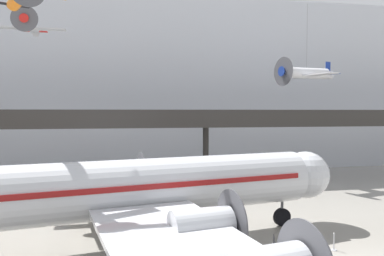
% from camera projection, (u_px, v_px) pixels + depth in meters
% --- Properties ---
extents(hangar_back_wall, '(140.00, 3.00, 24.47)m').
position_uv_depth(hangar_back_wall, '(191.00, 85.00, 53.23)').
color(hangar_back_wall, silver).
rests_on(hangar_back_wall, ground).
extents(mezzanine_walkway, '(110.00, 3.20, 8.60)m').
position_uv_depth(mezzanine_walkway, '(208.00, 124.00, 43.14)').
color(mezzanine_walkway, '#2D2B28').
rests_on(mezzanine_walkway, ground).
extents(airliner_silver_main, '(31.92, 36.70, 10.45)m').
position_uv_depth(airliner_silver_main, '(118.00, 190.00, 22.82)').
color(airliner_silver_main, silver).
rests_on(airliner_silver_main, ground).
extents(suspended_plane_silver_racer, '(6.39, 5.21, 5.80)m').
position_uv_depth(suspended_plane_silver_racer, '(30.00, 26.00, 34.47)').
color(suspended_plane_silver_racer, silver).
extents(suspended_plane_white_twin, '(7.76, 9.31, 9.65)m').
position_uv_depth(suspended_plane_white_twin, '(307.00, 73.00, 43.85)').
color(suspended_plane_white_twin, silver).
extents(stanchion_barrier, '(0.36, 0.36, 1.08)m').
position_uv_depth(stanchion_barrier, '(334.00, 245.00, 22.60)').
color(stanchion_barrier, '#B2B5BA').
rests_on(stanchion_barrier, ground).
extents(info_sign_pedestal, '(0.42, 0.69, 1.24)m').
position_uv_depth(info_sign_pedestal, '(274.00, 247.00, 21.96)').
color(info_sign_pedestal, '#4C4C51').
rests_on(info_sign_pedestal, ground).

